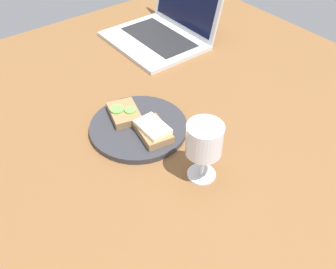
# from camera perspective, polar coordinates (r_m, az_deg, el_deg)

# --- Properties ---
(wooden_table) EXTENTS (1.40, 1.40, 0.03)m
(wooden_table) POSITION_cam_1_polar(r_m,az_deg,el_deg) (0.91, -0.14, -0.29)
(wooden_table) COLOR brown
(wooden_table) RESTS_ON ground
(plate) EXTENTS (0.24, 0.24, 0.01)m
(plate) POSITION_cam_1_polar(r_m,az_deg,el_deg) (0.90, -4.52, 1.11)
(plate) COLOR #333338
(plate) RESTS_ON wooden_table
(sandwich_with_cucumber) EXTENTS (0.11, 0.09, 0.02)m
(sandwich_with_cucumber) POSITION_cam_1_polar(r_m,az_deg,el_deg) (0.92, -6.71, 3.30)
(sandwich_with_cucumber) COLOR #937047
(sandwich_with_cucumber) RESTS_ON plate
(sandwich_with_cheese) EXTENTS (0.11, 0.08, 0.03)m
(sandwich_with_cheese) POSITION_cam_1_polar(r_m,az_deg,el_deg) (0.86, -2.34, 0.66)
(sandwich_with_cheese) COLOR #937047
(sandwich_with_cheese) RESTS_ON plate
(wine_glass) EXTENTS (0.07, 0.07, 0.14)m
(wine_glass) POSITION_cam_1_polar(r_m,az_deg,el_deg) (0.74, 5.54, -1.13)
(wine_glass) COLOR white
(wine_glass) RESTS_ON wooden_table
(laptop) EXTENTS (0.31, 0.29, 0.20)m
(laptop) POSITION_cam_1_polar(r_m,az_deg,el_deg) (1.27, -0.35, 16.24)
(laptop) COLOR silver
(laptop) RESTS_ON wooden_table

